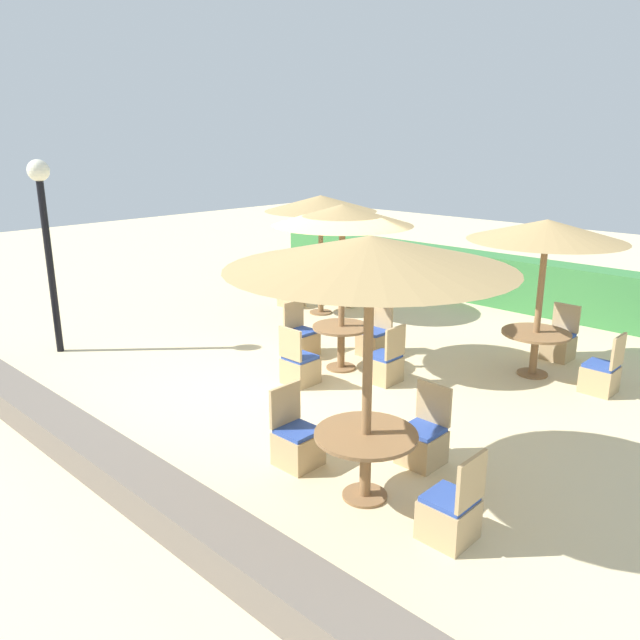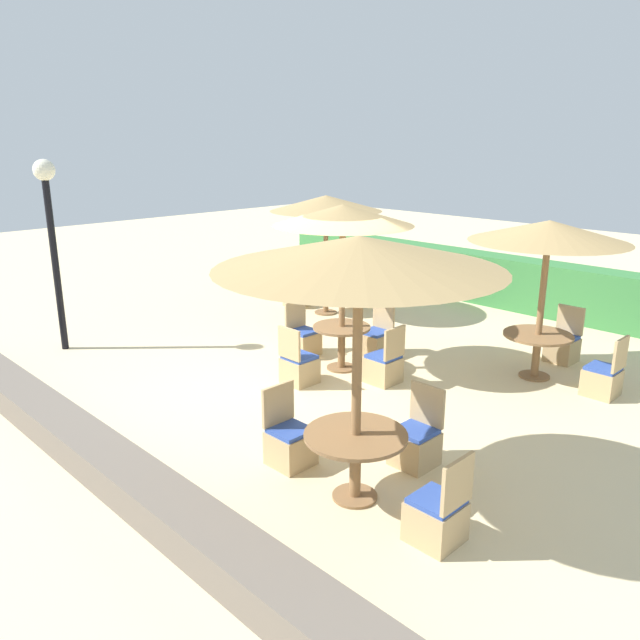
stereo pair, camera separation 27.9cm
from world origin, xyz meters
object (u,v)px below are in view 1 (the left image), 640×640
(patio_chair_back_right_east, at_px, (601,376))
(parasol_center, at_px, (342,216))
(round_table_back_left, at_px, (321,289))
(patio_chair_front_right_north, at_px, (423,442))
(patio_chair_center_north, at_px, (374,340))
(round_table_back_right, at_px, (535,341))
(patio_chair_center_east, at_px, (384,366))
(round_table_front_right, at_px, (366,447))
(parasol_back_right, at_px, (547,231))
(patio_chair_front_right_east, at_px, (450,514))
(patio_chair_front_right_west, at_px, (297,443))
(patio_chair_center_west, at_px, (301,340))
(lamp_post, at_px, (44,219))
(patio_chair_back_right_north, at_px, (559,344))
(parasol_front_right, at_px, (370,254))
(round_table_center, at_px, (341,337))
(patio_chair_center_south, at_px, (300,367))
(patio_chair_back_left_north, at_px, (351,293))
(patio_chair_back_left_west, at_px, (291,294))
(parasol_back_left, at_px, (321,204))

(patio_chair_back_right_east, distance_m, parasol_center, 4.55)
(round_table_back_left, xyz_separation_m, patio_chair_front_right_north, (5.32, -3.87, -0.28))
(patio_chair_center_north, bearing_deg, round_table_back_right, -157.51)
(patio_chair_center_east, bearing_deg, round_table_front_right, -145.52)
(parasol_center, relative_size, patio_chair_center_north, 2.88)
(parasol_center, height_order, patio_chair_center_north, parasol_center)
(round_table_back_right, bearing_deg, parasol_center, -141.53)
(parasol_back_right, relative_size, patio_chair_front_right_east, 2.67)
(round_table_back_left, relative_size, round_table_front_right, 0.85)
(patio_chair_front_right_east, relative_size, patio_chair_front_right_west, 1.00)
(patio_chair_center_west, distance_m, patio_chair_center_north, 1.27)
(lamp_post, height_order, patio_chair_center_north, lamp_post)
(patio_chair_back_right_north, height_order, patio_chair_front_right_east, same)
(patio_chair_back_right_east, distance_m, patio_chair_front_right_east, 4.61)
(patio_chair_center_west, distance_m, patio_chair_front_right_north, 4.08)
(parasol_center, bearing_deg, patio_chair_center_east, 1.96)
(round_table_back_left, xyz_separation_m, round_table_front_right, (5.31, -4.89, 0.05))
(parasol_front_right, distance_m, patio_chair_front_right_east, 2.56)
(patio_chair_center_east, relative_size, parasol_front_right, 0.33)
(round_table_center, bearing_deg, round_table_front_right, -44.37)
(round_table_back_left, height_order, patio_chair_back_right_east, patio_chair_back_right_east)
(round_table_back_right, bearing_deg, patio_chair_center_south, -130.60)
(patio_chair_center_south, bearing_deg, patio_chair_center_west, 134.12)
(patio_chair_back_left_north, height_order, patio_chair_front_right_west, same)
(parasol_back_right, distance_m, patio_chair_center_west, 4.37)
(patio_chair_back_left_west, bearing_deg, parasol_back_right, 87.41)
(patio_chair_back_right_east, bearing_deg, lamp_post, 121.70)
(round_table_front_right, bearing_deg, parasol_center, 135.63)
(parasol_back_left, relative_size, round_table_front_right, 2.34)
(patio_chair_front_right_east, relative_size, patio_chair_front_right_north, 1.00)
(patio_chair_center_north, height_order, patio_chair_front_right_west, same)
(parasol_back_left, height_order, patio_chair_front_right_north, parasol_back_left)
(patio_chair_back_left_north, bearing_deg, patio_chair_back_right_east, 168.12)
(parasol_back_left, xyz_separation_m, parasol_front_right, (5.31, -4.89, 0.26))
(lamp_post, distance_m, round_table_back_left, 5.58)
(lamp_post, xyz_separation_m, patio_chair_front_right_west, (5.92, 0.13, -2.09))
(parasol_center, relative_size, patio_chair_front_right_west, 2.88)
(patio_chair_center_east, distance_m, patio_chair_center_west, 1.83)
(parasol_center, bearing_deg, patio_chair_front_right_west, -57.34)
(round_table_back_left, xyz_separation_m, patio_chair_back_left_west, (-0.91, -0.03, -0.28))
(round_table_center, bearing_deg, patio_chair_front_right_east, -35.37)
(lamp_post, distance_m, patio_chair_center_south, 5.03)
(parasol_back_right, bearing_deg, patio_chair_center_east, -129.13)
(lamp_post, height_order, round_table_front_right, lamp_post)
(patio_chair_center_north, distance_m, parasol_front_right, 5.10)
(patio_chair_center_east, height_order, patio_chair_front_right_west, same)
(parasol_back_left, height_order, parasol_back_right, parasol_back_left)
(patio_chair_back_left_north, relative_size, patio_chair_front_right_north, 1.00)
(parasol_back_right, distance_m, patio_chair_back_right_east, 2.30)
(patio_chair_center_north, height_order, round_table_front_right, patio_chair_center_north)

